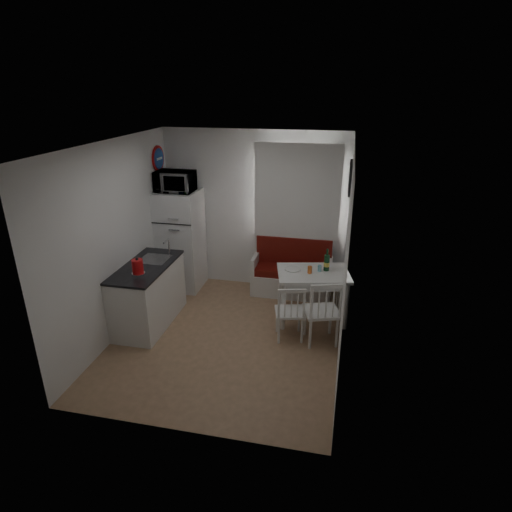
{
  "coord_description": "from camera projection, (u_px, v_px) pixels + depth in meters",
  "views": [
    {
      "loc": [
        1.45,
        -4.84,
        3.25
      ],
      "look_at": [
        0.29,
        0.5,
        1.03
      ],
      "focal_mm": 30.0,
      "sensor_mm": 36.0,
      "label": 1
    }
  ],
  "objects": [
    {
      "name": "drinking_glass_blue",
      "position": [
        320.0,
        268.0,
        6.08
      ],
      "size": [
        0.05,
        0.05,
        0.09
      ],
      "primitive_type": "cylinder",
      "color": "#79BCCD",
      "rests_on": "dining_table"
    },
    {
      "name": "bench",
      "position": [
        292.0,
        276.0,
        7.01
      ],
      "size": [
        1.29,
        0.5,
        0.92
      ],
      "color": "white",
      "rests_on": "floor"
    },
    {
      "name": "floor",
      "position": [
        228.0,
        337.0,
        5.89
      ],
      "size": [
        3.0,
        3.5,
        0.02
      ],
      "primitive_type": "cube",
      "color": "#93714E",
      "rests_on": "ground"
    },
    {
      "name": "wall_sign",
      "position": [
        159.0,
        159.0,
        6.68
      ],
      "size": [
        0.03,
        0.4,
        0.4
      ],
      "primitive_type": "cylinder",
      "rotation": [
        0.0,
        1.57,
        0.0
      ],
      "color": "#184290",
      "rests_on": "wall_left"
    },
    {
      "name": "wall_back",
      "position": [
        255.0,
        211.0,
        6.98
      ],
      "size": [
        3.0,
        0.02,
        2.6
      ],
      "primitive_type": "cube",
      "color": "white",
      "rests_on": "floor"
    },
    {
      "name": "window",
      "position": [
        298.0,
        194.0,
        6.7
      ],
      "size": [
        1.22,
        0.06,
        1.47
      ],
      "primitive_type": "cube",
      "color": "white",
      "rests_on": "wall_back"
    },
    {
      "name": "plate",
      "position": [
        293.0,
        269.0,
        6.14
      ],
      "size": [
        0.23,
        0.23,
        0.02
      ],
      "primitive_type": "cylinder",
      "color": "white",
      "rests_on": "dining_table"
    },
    {
      "name": "kettle",
      "position": [
        138.0,
        267.0,
        5.59
      ],
      "size": [
        0.17,
        0.17,
        0.23
      ],
      "primitive_type": "cylinder",
      "color": "red",
      "rests_on": "kitchen_counter"
    },
    {
      "name": "chair_right",
      "position": [
        322.0,
        306.0,
        5.5
      ],
      "size": [
        0.54,
        0.54,
        0.5
      ],
      "rotation": [
        0.0,
        0.0,
        0.31
      ],
      "color": "white",
      "rests_on": "floor"
    },
    {
      "name": "dining_table",
      "position": [
        313.0,
        277.0,
        6.1
      ],
      "size": [
        1.13,
        0.9,
        0.75
      ],
      "rotation": [
        0.0,
        0.0,
        0.22
      ],
      "color": "white",
      "rests_on": "floor"
    },
    {
      "name": "drinking_glass_orange",
      "position": [
        310.0,
        270.0,
        6.02
      ],
      "size": [
        0.06,
        0.06,
        0.1
      ],
      "primitive_type": "cylinder",
      "color": "orange",
      "rests_on": "dining_table"
    },
    {
      "name": "ceiling",
      "position": [
        222.0,
        144.0,
        4.91
      ],
      "size": [
        3.0,
        3.5,
        0.02
      ],
      "primitive_type": "cube",
      "color": "white",
      "rests_on": "wall_back"
    },
    {
      "name": "microwave",
      "position": [
        175.0,
        181.0,
        6.65
      ],
      "size": [
        0.58,
        0.4,
        0.32
      ],
      "primitive_type": "imported",
      "color": "white",
      "rests_on": "fridge"
    },
    {
      "name": "fridge",
      "position": [
        181.0,
        240.0,
        7.07
      ],
      "size": [
        0.66,
        0.66,
        1.66
      ],
      "primitive_type": "cube",
      "color": "white",
      "rests_on": "floor"
    },
    {
      "name": "wall_right",
      "position": [
        346.0,
        259.0,
        5.11
      ],
      "size": [
        0.02,
        3.5,
        2.6
      ],
      "primitive_type": "cube",
      "color": "white",
      "rests_on": "floor"
    },
    {
      "name": "chair_left",
      "position": [
        289.0,
        308.0,
        5.62
      ],
      "size": [
        0.46,
        0.45,
        0.44
      ],
      "rotation": [
        0.0,
        0.0,
        0.24
      ],
      "color": "white",
      "rests_on": "floor"
    },
    {
      "name": "wall_front",
      "position": [
        171.0,
        318.0,
        3.81
      ],
      "size": [
        3.0,
        0.02,
        2.6
      ],
      "primitive_type": "cube",
      "color": "white",
      "rests_on": "floor"
    },
    {
      "name": "kitchen_counter",
      "position": [
        149.0,
        294.0,
        6.09
      ],
      "size": [
        0.62,
        1.32,
        1.16
      ],
      "color": "white",
      "rests_on": "floor"
    },
    {
      "name": "picture_frame",
      "position": [
        350.0,
        178.0,
        5.82
      ],
      "size": [
        0.04,
        0.52,
        0.42
      ],
      "primitive_type": "cube",
      "color": "black",
      "rests_on": "wall_right"
    },
    {
      "name": "wine_bottle",
      "position": [
        327.0,
        260.0,
        6.07
      ],
      "size": [
        0.08,
        0.08,
        0.33
      ],
      "primitive_type": null,
      "color": "#123A1E",
      "rests_on": "dining_table"
    },
    {
      "name": "curtain",
      "position": [
        297.0,
        192.0,
        6.62
      ],
      "size": [
        1.35,
        0.02,
        1.5
      ],
      "primitive_type": "cube",
      "color": "white",
      "rests_on": "wall_back"
    },
    {
      "name": "wall_left",
      "position": [
        117.0,
        240.0,
        5.69
      ],
      "size": [
        0.02,
        3.5,
        2.6
      ],
      "primitive_type": "cube",
      "color": "white",
      "rests_on": "floor"
    }
  ]
}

